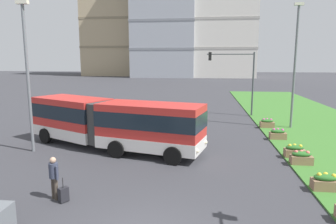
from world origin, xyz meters
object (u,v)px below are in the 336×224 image
car_silver_hatch (120,111)px  apartment_tower_westcentre (165,11)px  articulated_bus (111,122)px  traffic_light_far_right (238,72)px  apartment_tower_west (113,8)px  flower_planter_1 (326,182)px  streetlight_left (27,71)px  flower_planter_2 (301,157)px  rolling_suitcase (64,194)px  flower_planter_3 (295,151)px  flower_planter_5 (267,123)px  pedestrian_crossing (54,175)px  flower_planter_4 (278,134)px  streetlight_median (295,62)px

car_silver_hatch → apartment_tower_westcentre: (-4.70, 72.53, 19.84)m
articulated_bus → car_silver_hatch: 9.77m
traffic_light_far_right → apartment_tower_west: (-34.99, 77.23, 18.69)m
flower_planter_1 → streetlight_left: streetlight_left is taller
car_silver_hatch → streetlight_left: streetlight_left is taller
flower_planter_1 → flower_planter_2: bearing=90.0°
car_silver_hatch → articulated_bus: bearing=-77.5°
flower_planter_2 → apartment_tower_westcentre: bearing=101.9°
articulated_bus → car_silver_hatch: bearing=102.5°
articulated_bus → apartment_tower_westcentre: bearing=94.7°
car_silver_hatch → streetlight_left: (-2.46, -10.64, 4.07)m
rolling_suitcase → apartment_tower_west: (-26.35, 96.91, 22.67)m
flower_planter_1 → apartment_tower_west: bearing=111.3°
flower_planter_3 → flower_planter_5: (0.00, 7.63, 0.00)m
flower_planter_3 → car_silver_hatch: bearing=141.7°
pedestrian_crossing → apartment_tower_westcentre: bearing=94.3°
flower_planter_5 → streetlight_left: bearing=-152.4°
flower_planter_5 → apartment_tower_west: (-36.88, 82.65, 22.56)m
apartment_tower_westcentre → flower_planter_5: bearing=-76.8°
flower_planter_5 → apartment_tower_west: 93.27m
flower_planter_1 → car_silver_hatch: bearing=131.4°
streetlight_left → flower_planter_1: bearing=-14.6°
pedestrian_crossing → flower_planter_2: 12.18m
flower_planter_1 → flower_planter_4: bearing=90.0°
streetlight_median → pedestrian_crossing: bearing=-132.1°
flower_planter_1 → flower_planter_3: same height
flower_planter_2 → streetlight_left: size_ratio=0.13×
flower_planter_5 → apartment_tower_westcentre: (-17.62, 75.11, 20.17)m
flower_planter_1 → rolling_suitcase: bearing=-168.3°
streetlight_median → apartment_tower_west: 92.82m
articulated_bus → streetlight_left: 5.68m
car_silver_hatch → apartment_tower_west: bearing=106.7°
flower_planter_2 → apartment_tower_west: 101.18m
car_silver_hatch → flower_planter_4: 14.35m
flower_planter_3 → articulated_bus: bearing=176.2°
flower_planter_2 → flower_planter_3: same height
flower_planter_4 → flower_planter_3: bearing=-90.0°
flower_planter_3 → pedestrian_crossing: bearing=-149.6°
articulated_bus → car_silver_hatch: articulated_bus is taller
articulated_bus → flower_planter_4: (10.81, 3.25, -1.23)m
pedestrian_crossing → rolling_suitcase: size_ratio=1.79×
rolling_suitcase → flower_planter_5: size_ratio=0.88×
apartment_tower_west → streetlight_left: bearing=-76.7°
flower_planter_4 → flower_planter_5: 3.66m
articulated_bus → flower_planter_1: (10.81, -5.16, -1.23)m
flower_planter_3 → apartment_tower_westcentre: apartment_tower_westcentre is taller
flower_planter_4 → flower_planter_2: bearing=-90.0°
rolling_suitcase → streetlight_median: 19.71m
pedestrian_crossing → apartment_tower_west: bearing=105.0°
car_silver_hatch → rolling_suitcase: car_silver_hatch is taller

